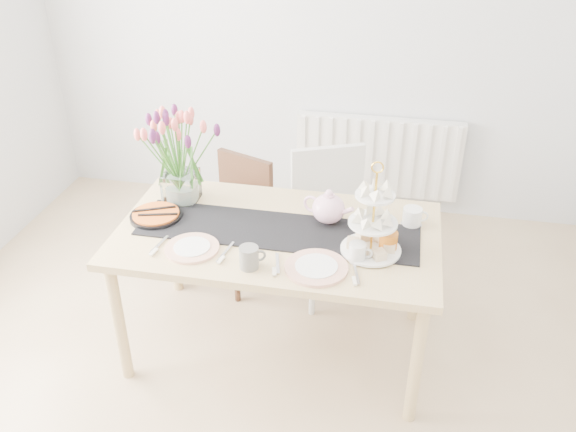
% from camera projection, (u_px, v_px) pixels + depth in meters
% --- Properties ---
extents(room_shell, '(4.50, 4.50, 4.50)m').
position_uv_depth(room_shell, '(219.00, 185.00, 2.28)').
color(room_shell, tan).
rests_on(room_shell, ground).
extents(radiator, '(1.20, 0.08, 0.60)m').
position_uv_depth(radiator, '(378.00, 156.00, 4.48)').
color(radiator, white).
rests_on(radiator, room_shell).
extents(dining_table, '(1.60, 0.90, 0.75)m').
position_uv_depth(dining_table, '(278.00, 244.00, 3.07)').
color(dining_table, tan).
rests_on(dining_table, ground).
extents(chair_brown, '(0.51, 0.51, 0.79)m').
position_uv_depth(chair_brown, '(237.00, 211.00, 3.79)').
color(chair_brown, '#342013').
rests_on(chair_brown, ground).
extents(chair_white, '(0.58, 0.58, 0.90)m').
position_uv_depth(chair_white, '(332.00, 213.00, 3.63)').
color(chair_white, silver).
rests_on(chair_white, ground).
extents(table_runner, '(1.40, 0.35, 0.01)m').
position_uv_depth(table_runner, '(277.00, 231.00, 3.03)').
color(table_runner, black).
rests_on(table_runner, dining_table).
extents(tulip_vase, '(0.62, 0.62, 0.53)m').
position_uv_depth(tulip_vase, '(177.00, 143.00, 3.12)').
color(tulip_vase, silver).
rests_on(tulip_vase, dining_table).
extents(cake_stand, '(0.29, 0.29, 0.42)m').
position_uv_depth(cake_stand, '(372.00, 230.00, 2.81)').
color(cake_stand, gold).
rests_on(cake_stand, dining_table).
extents(teapot, '(0.32, 0.29, 0.18)m').
position_uv_depth(teapot, '(328.00, 209.00, 3.06)').
color(teapot, white).
rests_on(teapot, dining_table).
extents(cream_jug, '(0.11, 0.11, 0.10)m').
position_uv_depth(cream_jug, '(412.00, 217.00, 3.06)').
color(cream_jug, white).
rests_on(cream_jug, dining_table).
extents(tart_tin, '(0.27, 0.27, 0.03)m').
position_uv_depth(tart_tin, '(156.00, 215.00, 3.13)').
color(tart_tin, black).
rests_on(tart_tin, dining_table).
extents(mug_grey, '(0.12, 0.12, 0.11)m').
position_uv_depth(mug_grey, '(249.00, 258.00, 2.74)').
color(mug_grey, slate).
rests_on(mug_grey, dining_table).
extents(mug_white, '(0.08, 0.08, 0.09)m').
position_uv_depth(mug_white, '(357.00, 253.00, 2.79)').
color(mug_white, silver).
rests_on(mug_white, dining_table).
extents(mug_orange, '(0.12, 0.12, 0.10)m').
position_uv_depth(mug_orange, '(388.00, 242.00, 2.85)').
color(mug_orange, '#CD6916').
rests_on(mug_orange, dining_table).
extents(plate_left, '(0.30, 0.30, 0.01)m').
position_uv_depth(plate_left, '(192.00, 248.00, 2.89)').
color(plate_left, white).
rests_on(plate_left, dining_table).
extents(plate_right, '(0.35, 0.35, 0.02)m').
position_uv_depth(plate_right, '(316.00, 267.00, 2.75)').
color(plate_right, white).
rests_on(plate_right, dining_table).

